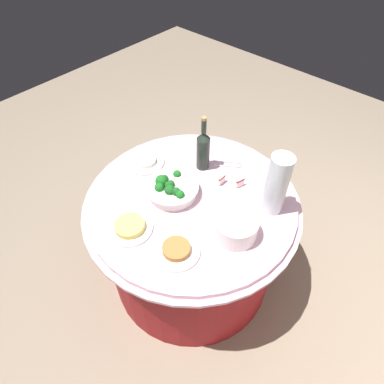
{
  "coord_description": "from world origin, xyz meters",
  "views": [
    {
      "loc": [
        0.89,
        0.79,
        2.07
      ],
      "look_at": [
        0.0,
        0.0,
        0.79
      ],
      "focal_mm": 31.7,
      "sensor_mm": 36.0,
      "label": 1
    }
  ],
  "objects_px": {
    "label_placard_mid": "(222,180)",
    "wine_bottle": "(203,149)",
    "broccoli_bowl": "(171,189)",
    "decorative_fruit_vase": "(276,188)",
    "food_plate_rice": "(145,161)",
    "serving_tongs": "(229,164)",
    "plate_stack": "(236,227)",
    "label_placard_front": "(240,182)",
    "food_plate_peanuts": "(176,250)",
    "food_plate_noodles": "(130,227)"
  },
  "relations": [
    {
      "from": "broccoli_bowl",
      "to": "label_placard_mid",
      "type": "xyz_separation_m",
      "value": [
        -0.24,
        0.15,
        -0.01
      ]
    },
    {
      "from": "plate_stack",
      "to": "decorative_fruit_vase",
      "type": "height_order",
      "value": "decorative_fruit_vase"
    },
    {
      "from": "food_plate_rice",
      "to": "food_plate_peanuts",
      "type": "bearing_deg",
      "value": 60.08
    },
    {
      "from": "label_placard_front",
      "to": "food_plate_peanuts",
      "type": "bearing_deg",
      "value": 3.51
    },
    {
      "from": "serving_tongs",
      "to": "food_plate_noodles",
      "type": "bearing_deg",
      "value": -5.91
    },
    {
      "from": "wine_bottle",
      "to": "decorative_fruit_vase",
      "type": "relative_size",
      "value": 0.99
    },
    {
      "from": "serving_tongs",
      "to": "food_plate_peanuts",
      "type": "bearing_deg",
      "value": 16.35
    },
    {
      "from": "plate_stack",
      "to": "food_plate_rice",
      "type": "relative_size",
      "value": 0.95
    },
    {
      "from": "broccoli_bowl",
      "to": "decorative_fruit_vase",
      "type": "relative_size",
      "value": 0.82
    },
    {
      "from": "wine_bottle",
      "to": "plate_stack",
      "type": "bearing_deg",
      "value": 58.49
    },
    {
      "from": "label_placard_mid",
      "to": "plate_stack",
      "type": "bearing_deg",
      "value": 48.87
    },
    {
      "from": "plate_stack",
      "to": "decorative_fruit_vase",
      "type": "bearing_deg",
      "value": 171.38
    },
    {
      "from": "wine_bottle",
      "to": "food_plate_rice",
      "type": "distance_m",
      "value": 0.35
    },
    {
      "from": "label_placard_front",
      "to": "label_placard_mid",
      "type": "relative_size",
      "value": 1.0
    },
    {
      "from": "food_plate_noodles",
      "to": "broccoli_bowl",
      "type": "bearing_deg",
      "value": -177.54
    },
    {
      "from": "food_plate_peanuts",
      "to": "food_plate_noodles",
      "type": "height_order",
      "value": "same"
    },
    {
      "from": "broccoli_bowl",
      "to": "food_plate_rice",
      "type": "xyz_separation_m",
      "value": [
        -0.07,
        -0.29,
        -0.03
      ]
    },
    {
      "from": "decorative_fruit_vase",
      "to": "label_placard_mid",
      "type": "distance_m",
      "value": 0.32
    },
    {
      "from": "serving_tongs",
      "to": "decorative_fruit_vase",
      "type": "bearing_deg",
      "value": 72.08
    },
    {
      "from": "label_placard_mid",
      "to": "wine_bottle",
      "type": "bearing_deg",
      "value": -102.06
    },
    {
      "from": "broccoli_bowl",
      "to": "plate_stack",
      "type": "relative_size",
      "value": 1.33
    },
    {
      "from": "broccoli_bowl",
      "to": "food_plate_rice",
      "type": "distance_m",
      "value": 0.3
    },
    {
      "from": "plate_stack",
      "to": "food_plate_rice",
      "type": "xyz_separation_m",
      "value": [
        -0.06,
        -0.69,
        -0.04
      ]
    },
    {
      "from": "broccoli_bowl",
      "to": "decorative_fruit_vase",
      "type": "distance_m",
      "value": 0.53
    },
    {
      "from": "food_plate_peanuts",
      "to": "label_placard_front",
      "type": "distance_m",
      "value": 0.53
    },
    {
      "from": "wine_bottle",
      "to": "label_placard_front",
      "type": "height_order",
      "value": "wine_bottle"
    },
    {
      "from": "serving_tongs",
      "to": "food_plate_rice",
      "type": "relative_size",
      "value": 0.71
    },
    {
      "from": "decorative_fruit_vase",
      "to": "serving_tongs",
      "type": "bearing_deg",
      "value": -107.92
    },
    {
      "from": "plate_stack",
      "to": "decorative_fruit_vase",
      "type": "xyz_separation_m",
      "value": [
        -0.26,
        0.04,
        0.09
      ]
    },
    {
      "from": "wine_bottle",
      "to": "food_plate_noodles",
      "type": "xyz_separation_m",
      "value": [
        0.58,
        0.03,
        -0.11
      ]
    },
    {
      "from": "plate_stack",
      "to": "food_plate_peanuts",
      "type": "xyz_separation_m",
      "value": [
        0.26,
        -0.14,
        -0.04
      ]
    },
    {
      "from": "broccoli_bowl",
      "to": "wine_bottle",
      "type": "height_order",
      "value": "wine_bottle"
    },
    {
      "from": "decorative_fruit_vase",
      "to": "food_plate_peanuts",
      "type": "bearing_deg",
      "value": -18.88
    },
    {
      "from": "broccoli_bowl",
      "to": "food_plate_noodles",
      "type": "bearing_deg",
      "value": 2.46
    },
    {
      "from": "label_placard_front",
      "to": "wine_bottle",
      "type": "bearing_deg",
      "value": -87.24
    },
    {
      "from": "decorative_fruit_vase",
      "to": "food_plate_rice",
      "type": "relative_size",
      "value": 1.55
    },
    {
      "from": "serving_tongs",
      "to": "label_placard_mid",
      "type": "height_order",
      "value": "label_placard_mid"
    },
    {
      "from": "broccoli_bowl",
      "to": "food_plate_rice",
      "type": "bearing_deg",
      "value": -104.25
    },
    {
      "from": "broccoli_bowl",
      "to": "serving_tongs",
      "type": "xyz_separation_m",
      "value": [
        -0.39,
        0.08,
        -0.04
      ]
    },
    {
      "from": "broccoli_bowl",
      "to": "plate_stack",
      "type": "bearing_deg",
      "value": 91.74
    },
    {
      "from": "label_placard_mid",
      "to": "decorative_fruit_vase",
      "type": "bearing_deg",
      "value": 96.07
    },
    {
      "from": "food_plate_noodles",
      "to": "label_placard_mid",
      "type": "bearing_deg",
      "value": 165.73
    },
    {
      "from": "label_placard_front",
      "to": "serving_tongs",
      "type": "bearing_deg",
      "value": -123.27
    },
    {
      "from": "food_plate_peanuts",
      "to": "food_plate_noodles",
      "type": "distance_m",
      "value": 0.26
    },
    {
      "from": "serving_tongs",
      "to": "food_plate_peanuts",
      "type": "height_order",
      "value": "food_plate_peanuts"
    },
    {
      "from": "wine_bottle",
      "to": "label_placard_front",
      "type": "distance_m",
      "value": 0.27
    },
    {
      "from": "food_plate_peanuts",
      "to": "label_placard_mid",
      "type": "relative_size",
      "value": 4.0
    },
    {
      "from": "broccoli_bowl",
      "to": "food_plate_rice",
      "type": "relative_size",
      "value": 1.27
    },
    {
      "from": "food_plate_rice",
      "to": "food_plate_peanuts",
      "type": "distance_m",
      "value": 0.64
    },
    {
      "from": "broccoli_bowl",
      "to": "label_placard_front",
      "type": "bearing_deg",
      "value": 140.23
    }
  ]
}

